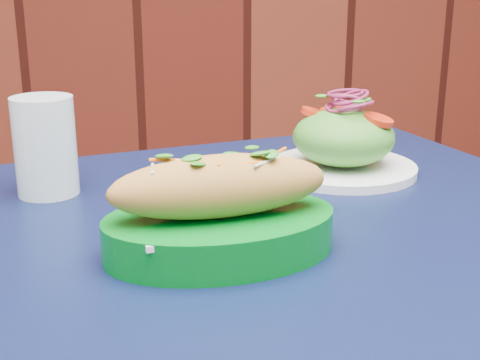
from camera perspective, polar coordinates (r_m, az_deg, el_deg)
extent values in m
cube|color=black|center=(0.75, 4.55, -5.34)|extent=(0.94, 0.94, 0.03)
cylinder|color=black|center=(1.32, 10.65, -13.08)|extent=(0.04, 0.04, 0.72)
cube|color=white|center=(0.67, -1.72, -3.28)|extent=(0.19, 0.14, 0.01)
ellipsoid|color=#C58B3E|center=(0.66, -1.75, -0.50)|extent=(0.23, 0.10, 0.06)
cylinder|color=white|center=(0.96, 8.70, 1.01)|extent=(0.21, 0.21, 0.01)
ellipsoid|color=#4C992D|center=(0.95, 8.82, 3.63)|extent=(0.14, 0.14, 0.08)
cylinder|color=red|center=(0.93, 11.73, 5.35)|extent=(0.04, 0.04, 0.01)
cylinder|color=red|center=(0.96, 6.46, 5.95)|extent=(0.04, 0.04, 0.01)
cylinder|color=red|center=(0.98, 8.08, 6.17)|extent=(0.04, 0.04, 0.01)
torus|color=maroon|center=(0.94, 8.95, 6.26)|extent=(0.05, 0.05, 0.00)
torus|color=maroon|center=(0.94, 8.96, 6.50)|extent=(0.05, 0.05, 0.00)
torus|color=maroon|center=(0.94, 8.97, 6.74)|extent=(0.05, 0.05, 0.00)
torus|color=maroon|center=(0.93, 8.98, 6.98)|extent=(0.05, 0.05, 0.00)
torus|color=maroon|center=(0.93, 8.99, 7.22)|extent=(0.05, 0.05, 0.00)
torus|color=maroon|center=(0.93, 9.00, 7.46)|extent=(0.05, 0.05, 0.00)
cylinder|color=silver|center=(0.88, -16.29, 2.79)|extent=(0.08, 0.08, 0.13)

